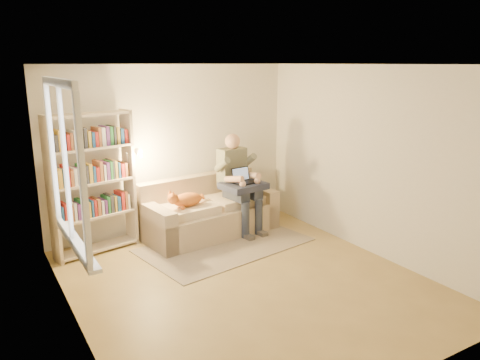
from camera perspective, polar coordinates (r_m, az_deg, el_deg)
floor at (r=5.90m, az=0.81°, el=-12.24°), size 4.50×4.50×0.00m
ceiling at (r=5.29m, az=0.91°, el=13.91°), size 4.00×4.50×0.02m
wall_left at (r=4.75m, az=-20.18°, el=-2.89°), size 0.02×4.50×2.60m
wall_right at (r=6.69m, az=15.62°, el=2.23°), size 0.02×4.50×2.60m
wall_back at (r=7.42m, az=-8.30°, el=3.73°), size 4.00×0.02×2.60m
wall_front at (r=3.81m, az=19.02°, el=-6.97°), size 4.00×0.02×2.60m
window at (r=4.93m, az=-20.09°, el=-1.37°), size 0.12×1.52×1.69m
sofa at (r=7.36m, az=-3.85°, el=-4.11°), size 2.16×1.16×0.88m
person at (r=7.33m, az=-0.31°, el=0.27°), size 0.50×0.74×1.54m
cat at (r=6.90m, az=-6.76°, el=-2.40°), size 0.68×0.30×0.25m
blanket at (r=7.26m, az=0.68°, el=-0.68°), size 0.69×0.59×0.10m
laptop at (r=7.24m, az=0.62°, el=0.19°), size 0.35×0.30×0.29m
bookshelf at (r=6.74m, az=-17.56°, el=0.38°), size 1.35×0.54×1.98m
rug at (r=6.97m, az=-1.81°, el=-7.91°), size 2.59×1.78×0.01m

